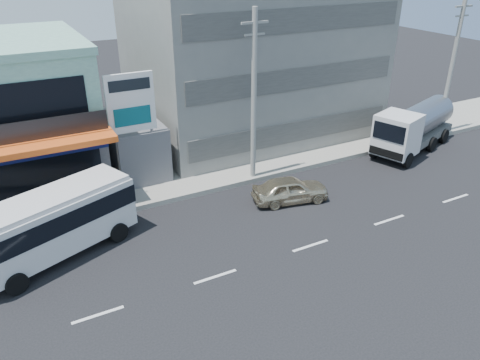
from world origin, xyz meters
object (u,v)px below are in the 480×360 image
object	(u,v)px
concrete_building	(251,37)
motorcycle_rider	(3,260)
utility_pole_near	(254,98)
tanker_truck	(413,127)
billboard	(132,110)
minibus	(52,220)
satellite_dish	(134,122)
utility_pole_far	(452,67)
sedan	(290,189)

from	to	relation	value
concrete_building	motorcycle_rider	world-z (taller)	concrete_building
utility_pole_near	tanker_truck	bearing A→B (deg)	-4.82
billboard	tanker_truck	distance (m)	19.00
motorcycle_rider	minibus	bearing A→B (deg)	10.37
concrete_building	motorcycle_rider	distance (m)	21.76
satellite_dish	utility_pole_far	world-z (taller)	utility_pole_far
tanker_truck	motorcycle_rider	bearing A→B (deg)	-175.66
billboard	utility_pole_near	world-z (taller)	utility_pole_near
satellite_dish	utility_pole_far	size ratio (longest dim) A/B	0.15
motorcycle_rider	sedan	bearing A→B (deg)	-1.06
tanker_truck	motorcycle_rider	xyz separation A→B (m)	(-25.96, -1.97, -0.98)
utility_pole_near	sedan	world-z (taller)	utility_pole_near
minibus	motorcycle_rider	xyz separation A→B (m)	(-2.27, -0.42, -1.12)
sedan	satellite_dish	bearing A→B (deg)	56.35
motorcycle_rider	tanker_truck	bearing A→B (deg)	4.34
sedan	motorcycle_rider	world-z (taller)	motorcycle_rider
concrete_building	tanker_truck	size ratio (longest dim) A/B	1.91
concrete_building	minibus	world-z (taller)	concrete_building
satellite_dish	utility_pole_near	xyz separation A→B (m)	(6.00, -3.60, 1.57)
concrete_building	utility_pole_far	bearing A→B (deg)	-32.35
sedan	tanker_truck	world-z (taller)	tanker_truck
concrete_building	billboard	bearing A→B (deg)	-151.08
concrete_building	billboard	world-z (taller)	concrete_building
utility_pole_near	tanker_truck	distance (m)	12.54
tanker_truck	concrete_building	bearing A→B (deg)	132.94
billboard	motorcycle_rider	size ratio (longest dim) A/B	3.12
satellite_dish	motorcycle_rider	world-z (taller)	satellite_dish
concrete_building	sedan	size ratio (longest dim) A/B	3.80
utility_pole_near	sedan	bearing A→B (deg)	-80.32
satellite_dish	minibus	distance (m)	8.56
tanker_truck	utility_pole_far	bearing A→B (deg)	14.26
satellite_dish	sedan	size ratio (longest dim) A/B	0.36
motorcycle_rider	satellite_dish	bearing A→B (deg)	39.65
sedan	tanker_truck	xyz separation A→B (m)	(11.46, 2.24, 0.99)
minibus	tanker_truck	size ratio (longest dim) A/B	0.92
concrete_building	minibus	bearing A→B (deg)	-147.03
billboard	utility_pole_near	xyz separation A→B (m)	(6.50, -1.80, 0.22)
billboard	sedan	distance (m)	9.64
billboard	motorcycle_rider	world-z (taller)	billboard
tanker_truck	motorcycle_rider	world-z (taller)	tanker_truck
utility_pole_far	tanker_truck	size ratio (longest dim) A/B	1.19
satellite_dish	utility_pole_near	distance (m)	7.17
billboard	sedan	world-z (taller)	billboard
billboard	tanker_truck	world-z (taller)	billboard
minibus	motorcycle_rider	distance (m)	2.56
minibus	tanker_truck	distance (m)	23.74
utility_pole_far	motorcycle_rider	size ratio (longest dim) A/B	4.52
utility_pole_near	concrete_building	bearing A→B (deg)	62.24
sedan	concrete_building	bearing A→B (deg)	-4.99
utility_pole_near	minibus	bearing A→B (deg)	-167.60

